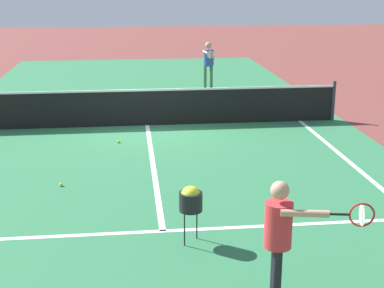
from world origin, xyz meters
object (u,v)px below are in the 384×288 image
(player_near, at_px, (281,231))
(tennis_ball_near_net, at_px, (118,142))
(tennis_ball_mid_court, at_px, (61,185))
(net, at_px, (147,107))
(ball_hopper, at_px, (191,199))
(player_far, at_px, (208,60))

(player_near, bearing_deg, tennis_ball_near_net, 105.48)
(player_near, xyz_separation_m, tennis_ball_mid_court, (-2.98, 4.30, -0.94))
(net, distance_m, ball_hopper, 6.82)
(ball_hopper, relative_size, tennis_ball_near_net, 13.25)
(player_near, bearing_deg, player_far, 85.40)
(player_near, height_order, tennis_ball_mid_court, player_near)
(tennis_ball_near_net, xyz_separation_m, tennis_ball_mid_court, (-1.03, -2.73, 0.00))
(player_far, distance_m, ball_hopper, 11.72)
(net, height_order, ball_hopper, net)
(net, distance_m, tennis_ball_near_net, 1.77)
(net, height_order, player_far, player_far)
(tennis_ball_near_net, bearing_deg, ball_hopper, -78.03)
(net, bearing_deg, ball_hopper, -86.76)
(player_far, relative_size, tennis_ball_mid_court, 24.25)
(player_near, xyz_separation_m, ball_hopper, (-0.83, 1.77, -0.29))
(tennis_ball_near_net, relative_size, tennis_ball_mid_court, 1.00)
(tennis_ball_mid_court, bearing_deg, ball_hopper, -49.81)
(net, relative_size, player_far, 6.32)
(net, height_order, tennis_ball_near_net, net)
(tennis_ball_near_net, bearing_deg, net, 64.65)
(tennis_ball_mid_court, bearing_deg, tennis_ball_near_net, 69.33)
(player_near, relative_size, tennis_ball_near_net, 23.78)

